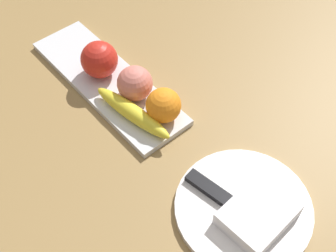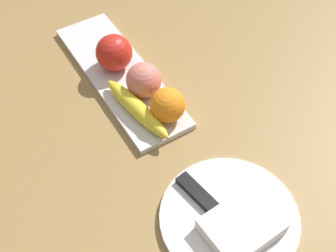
{
  "view_description": "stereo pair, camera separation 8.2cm",
  "coord_description": "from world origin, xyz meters",
  "px_view_note": "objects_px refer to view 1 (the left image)",
  "views": [
    {
      "loc": [
        0.54,
        -0.31,
        0.69
      ],
      "look_at": [
        0.16,
        0.02,
        0.04
      ],
      "focal_mm": 47.42,
      "sensor_mm": 36.0,
      "label": 1
    },
    {
      "loc": [
        0.59,
        -0.24,
        0.69
      ],
      "look_at": [
        0.16,
        0.02,
        0.04
      ],
      "focal_mm": 47.42,
      "sensor_mm": 36.0,
      "label": 2
    }
  ],
  "objects_px": {
    "fruit_tray": "(107,82)",
    "apple": "(99,60)",
    "orange_near_apple": "(163,105)",
    "knife": "(217,193)",
    "banana": "(131,113)",
    "peach": "(135,83)",
    "dinner_plate": "(243,208)",
    "folded_napkin": "(258,214)"
  },
  "relations": [
    {
      "from": "folded_napkin",
      "to": "knife",
      "type": "distance_m",
      "value": 0.08
    },
    {
      "from": "fruit_tray",
      "to": "knife",
      "type": "relative_size",
      "value": 2.22
    },
    {
      "from": "apple",
      "to": "banana",
      "type": "relative_size",
      "value": 0.41
    },
    {
      "from": "fruit_tray",
      "to": "apple",
      "type": "bearing_deg",
      "value": 174.58
    },
    {
      "from": "fruit_tray",
      "to": "apple",
      "type": "height_order",
      "value": "apple"
    },
    {
      "from": "peach",
      "to": "dinner_plate",
      "type": "bearing_deg",
      "value": -3.13
    },
    {
      "from": "fruit_tray",
      "to": "apple",
      "type": "distance_m",
      "value": 0.05
    },
    {
      "from": "folded_napkin",
      "to": "fruit_tray",
      "type": "bearing_deg",
      "value": -180.0
    },
    {
      "from": "dinner_plate",
      "to": "folded_napkin",
      "type": "xyz_separation_m",
      "value": [
        0.03,
        -0.0,
        0.02
      ]
    },
    {
      "from": "orange_near_apple",
      "to": "peach",
      "type": "distance_m",
      "value": 0.08
    },
    {
      "from": "fruit_tray",
      "to": "folded_napkin",
      "type": "xyz_separation_m",
      "value": [
        0.42,
        0.0,
        0.02
      ]
    },
    {
      "from": "folded_napkin",
      "to": "knife",
      "type": "bearing_deg",
      "value": -166.46
    },
    {
      "from": "apple",
      "to": "knife",
      "type": "distance_m",
      "value": 0.37
    },
    {
      "from": "apple",
      "to": "orange_near_apple",
      "type": "height_order",
      "value": "apple"
    },
    {
      "from": "orange_near_apple",
      "to": "knife",
      "type": "distance_m",
      "value": 0.2
    },
    {
      "from": "orange_near_apple",
      "to": "banana",
      "type": "bearing_deg",
      "value": -127.7
    },
    {
      "from": "peach",
      "to": "folded_napkin",
      "type": "relative_size",
      "value": 0.61
    },
    {
      "from": "dinner_plate",
      "to": "banana",
      "type": "bearing_deg",
      "value": -174.68
    },
    {
      "from": "apple",
      "to": "orange_near_apple",
      "type": "xyz_separation_m",
      "value": [
        0.18,
        0.02,
        -0.0
      ]
    },
    {
      "from": "orange_near_apple",
      "to": "peach",
      "type": "xyz_separation_m",
      "value": [
        -0.08,
        -0.01,
        0.0
      ]
    },
    {
      "from": "peach",
      "to": "knife",
      "type": "relative_size",
      "value": 0.4
    },
    {
      "from": "apple",
      "to": "banana",
      "type": "xyz_separation_m",
      "value": [
        0.14,
        -0.03,
        -0.02
      ]
    },
    {
      "from": "apple",
      "to": "banana",
      "type": "height_order",
      "value": "apple"
    },
    {
      "from": "banana",
      "to": "fruit_tray",
      "type": "bearing_deg",
      "value": 159.29
    },
    {
      "from": "banana",
      "to": "knife",
      "type": "distance_m",
      "value": 0.23
    },
    {
      "from": "apple",
      "to": "folded_napkin",
      "type": "relative_size",
      "value": 0.66
    },
    {
      "from": "fruit_tray",
      "to": "dinner_plate",
      "type": "xyz_separation_m",
      "value": [
        0.39,
        0.0,
        -0.0
      ]
    },
    {
      "from": "knife",
      "to": "peach",
      "type": "bearing_deg",
      "value": 163.51
    },
    {
      "from": "dinner_plate",
      "to": "orange_near_apple",
      "type": "bearing_deg",
      "value": 174.29
    },
    {
      "from": "banana",
      "to": "folded_napkin",
      "type": "height_order",
      "value": "banana"
    },
    {
      "from": "fruit_tray",
      "to": "dinner_plate",
      "type": "bearing_deg",
      "value": 0.0
    },
    {
      "from": "apple",
      "to": "folded_napkin",
      "type": "distance_m",
      "value": 0.45
    },
    {
      "from": "fruit_tray",
      "to": "peach",
      "type": "xyz_separation_m",
      "value": [
        0.08,
        0.02,
        0.04
      ]
    },
    {
      "from": "peach",
      "to": "orange_near_apple",
      "type": "bearing_deg",
      "value": 4.57
    },
    {
      "from": "orange_near_apple",
      "to": "knife",
      "type": "xyz_separation_m",
      "value": [
        0.19,
        -0.04,
        -0.03
      ]
    },
    {
      "from": "apple",
      "to": "knife",
      "type": "xyz_separation_m",
      "value": [
        0.37,
        -0.02,
        -0.03
      ]
    },
    {
      "from": "banana",
      "to": "peach",
      "type": "height_order",
      "value": "peach"
    },
    {
      "from": "apple",
      "to": "knife",
      "type": "bearing_deg",
      "value": -3.14
    },
    {
      "from": "banana",
      "to": "knife",
      "type": "bearing_deg",
      "value": -6.53
    },
    {
      "from": "orange_near_apple",
      "to": "dinner_plate",
      "type": "relative_size",
      "value": 0.29
    },
    {
      "from": "orange_near_apple",
      "to": "knife",
      "type": "bearing_deg",
      "value": -12.32
    },
    {
      "from": "banana",
      "to": "orange_near_apple",
      "type": "bearing_deg",
      "value": 43.89
    }
  ]
}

